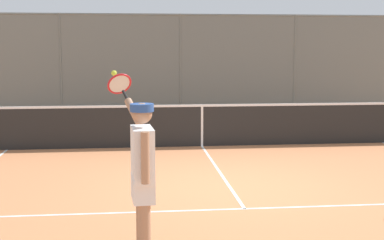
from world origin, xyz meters
The scene contains 6 objects.
ground_plane centered at (0.00, 0.00, 0.00)m, with size 60.00×60.00×0.00m, color #C67A4C.
court_line_markings centered at (0.00, 1.58, 0.00)m, with size 8.72×8.76×0.01m.
fence_backdrop centered at (0.00, -10.09, 1.46)m, with size 18.63×1.37×3.35m.
tennis_net centered at (0.00, -3.62, 0.49)m, with size 11.21×0.09×1.07m.
tennis_player centered at (1.44, 2.82, 0.98)m, with size 0.55×1.37×1.97m.
tennis_ball_near_net centered at (1.27, 0.00, 0.03)m, with size 0.07×0.07×0.07m, color #D6E042.
Camera 1 is at (1.49, 8.23, 2.23)m, focal length 49.61 mm.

